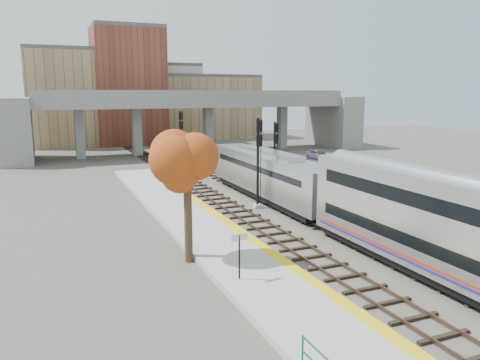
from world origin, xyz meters
name	(u,v)px	position (x,y,z in m)	size (l,w,h in m)	color
ground	(334,239)	(0.00, 0.00, 0.00)	(160.00, 160.00, 0.00)	#47423D
platform	(229,251)	(-7.25, 0.00, 0.17)	(4.50, 60.00, 0.35)	#9E9E99
yellow_strip	(259,244)	(-5.35, 0.00, 0.35)	(0.70, 60.00, 0.01)	yellow
tracks	(263,197)	(0.93, 12.50, 0.08)	(10.70, 95.00, 0.25)	black
overpass	(195,115)	(4.92, 45.00, 5.81)	(54.00, 12.00, 9.50)	slate
buildings_far	(142,99)	(1.26, 66.57, 7.88)	(43.00, 21.00, 20.60)	tan
parking_lot	(302,164)	(14.00, 28.00, 0.02)	(14.00, 18.00, 0.04)	black
locomotive	(269,174)	(1.00, 11.49, 2.28)	(3.02, 19.05, 4.10)	#A8AAB2
signal_mast_near	(258,164)	(-1.10, 9.23, 3.64)	(0.60, 0.64, 7.25)	#9E9E99
signal_mast_mid	(275,158)	(3.00, 14.35, 3.17)	(0.60, 0.64, 6.58)	#9E9E99
signal_mast_far	(181,140)	(-1.10, 31.69, 3.44)	(0.60, 0.64, 6.96)	#9E9E99
station_sign	(239,247)	(-8.47, -4.43, 1.98)	(0.90, 0.16, 2.27)	black
tree	(187,167)	(-9.77, -0.29, 5.32)	(3.60, 3.60, 7.17)	#382619
car_a	(311,166)	(12.50, 23.28, 0.61)	(1.34, 3.34, 1.14)	#99999E
car_b	(303,163)	(12.67, 25.40, 0.59)	(1.17, 3.36, 1.11)	#99999E
car_c	(318,155)	(18.39, 31.08, 0.65)	(1.70, 4.19, 1.22)	#99999E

